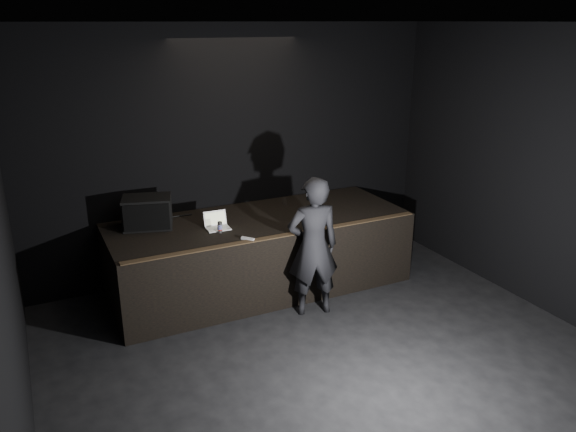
# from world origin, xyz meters

# --- Properties ---
(ground) EXTENTS (7.00, 7.00, 0.00)m
(ground) POSITION_xyz_m (0.00, 0.00, 0.00)
(ground) COLOR black
(ground) RESTS_ON ground
(room_walls) EXTENTS (6.10, 7.10, 3.52)m
(room_walls) POSITION_xyz_m (0.00, 0.00, 2.02)
(room_walls) COLOR black
(room_walls) RESTS_ON ground
(stage_riser) EXTENTS (4.00, 1.50, 1.00)m
(stage_riser) POSITION_xyz_m (0.00, 2.73, 0.50)
(stage_riser) COLOR black
(stage_riser) RESTS_ON ground
(riser_lip) EXTENTS (3.92, 0.10, 0.01)m
(riser_lip) POSITION_xyz_m (0.00, 2.02, 1.01)
(riser_lip) COLOR brown
(riser_lip) RESTS_ON stage_riser
(stage_monitor) EXTENTS (0.69, 0.58, 0.40)m
(stage_monitor) POSITION_xyz_m (-1.41, 3.05, 1.20)
(stage_monitor) COLOR black
(stage_monitor) RESTS_ON stage_riser
(cable) EXTENTS (0.96, 0.04, 0.02)m
(cable) POSITION_xyz_m (-1.25, 3.29, 1.01)
(cable) COLOR black
(cable) RESTS_ON stage_riser
(laptop) EXTENTS (0.30, 0.27, 0.20)m
(laptop) POSITION_xyz_m (-0.63, 2.65, 1.05)
(laptop) COLOR white
(laptop) RESTS_ON stage_riser
(beer_can) EXTENTS (0.06, 0.06, 0.14)m
(beer_can) POSITION_xyz_m (-0.65, 2.46, 1.07)
(beer_can) COLOR silver
(beer_can) RESTS_ON stage_riser
(plastic_cup) EXTENTS (0.08, 0.08, 0.09)m
(plastic_cup) POSITION_xyz_m (0.57, 3.13, 1.05)
(plastic_cup) COLOR white
(plastic_cup) RESTS_ON stage_riser
(wii_remote) EXTENTS (0.13, 0.16, 0.03)m
(wii_remote) POSITION_xyz_m (-0.43, 2.08, 1.02)
(wii_remote) COLOR silver
(wii_remote) RESTS_ON stage_riser
(person) EXTENTS (0.72, 0.54, 1.78)m
(person) POSITION_xyz_m (0.31, 1.78, 0.89)
(person) COLOR black
(person) RESTS_ON ground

